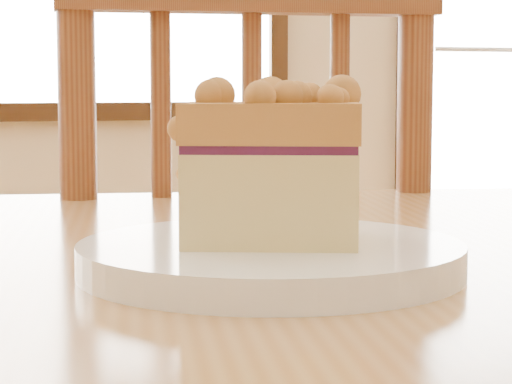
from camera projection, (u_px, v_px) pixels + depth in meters
entry_door at (498, 20)px, 4.94m from camera, size 1.08×0.06×2.29m
cafe_chair_main at (227, 362)px, 1.28m from camera, size 0.51×0.51×1.02m
plate at (271, 259)px, 0.63m from camera, size 0.25×0.25×0.02m
cake_slice at (269, 163)px, 0.63m from camera, size 0.14×0.12×0.11m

